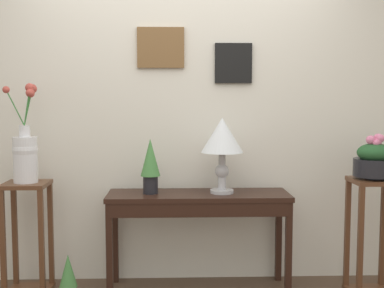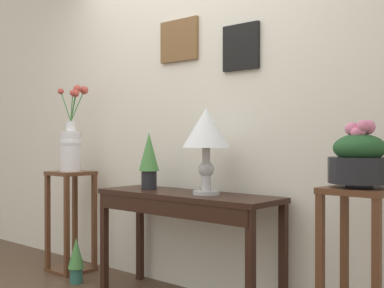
{
  "view_description": "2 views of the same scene",
  "coord_description": "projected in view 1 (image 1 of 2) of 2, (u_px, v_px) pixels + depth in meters",
  "views": [
    {
      "loc": [
        -0.04,
        -2.67,
        1.44
      ],
      "look_at": [
        0.09,
        1.09,
        1.1
      ],
      "focal_mm": 47.51,
      "sensor_mm": 36.0,
      "label": 1
    },
    {
      "loc": [
        2.36,
        -1.44,
        1.09
      ],
      "look_at": [
        0.1,
        1.14,
        1.06
      ],
      "focal_mm": 46.73,
      "sensor_mm": 36.0,
      "label": 2
    }
  ],
  "objects": [
    {
      "name": "pedestal_stand_right",
      "position": [
        372.0,
        238.0,
        3.68
      ],
      "size": [
        0.32,
        0.32,
        0.86
      ],
      "color": "#56331E",
      "rests_on": "ground"
    },
    {
      "name": "table_lamp",
      "position": [
        222.0,
        139.0,
        3.73
      ],
      "size": [
        0.31,
        0.31,
        0.56
      ],
      "color": "#B7B7BC",
      "rests_on": "console_table"
    },
    {
      "name": "back_wall_with_art",
      "position": [
        179.0,
        103.0,
        3.99
      ],
      "size": [
        9.0,
        0.13,
        2.8
      ],
      "color": "silver",
      "rests_on": "ground"
    },
    {
      "name": "potted_plant_floor",
      "position": [
        68.0,
        276.0,
        3.56
      ],
      "size": [
        0.13,
        0.13,
        0.35
      ],
      "color": "#2D665B",
      "rests_on": "ground"
    },
    {
      "name": "pedestal_stand_left",
      "position": [
        28.0,
        238.0,
        3.72
      ],
      "size": [
        0.32,
        0.32,
        0.83
      ],
      "color": "#56331E",
      "rests_on": "ground"
    },
    {
      "name": "flower_vase_tall_left",
      "position": [
        25.0,
        151.0,
        3.66
      ],
      "size": [
        0.23,
        0.24,
        0.72
      ],
      "color": "silver",
      "rests_on": "pedestal_stand_left"
    },
    {
      "name": "potted_plant_on_console",
      "position": [
        150.0,
        163.0,
        3.73
      ],
      "size": [
        0.14,
        0.14,
        0.41
      ],
      "color": "black",
      "rests_on": "console_table"
    },
    {
      "name": "planter_bowl_wide_right",
      "position": [
        375.0,
        160.0,
        3.63
      ],
      "size": [
        0.3,
        0.3,
        0.32
      ],
      "color": "black",
      "rests_on": "pedestal_stand_right"
    },
    {
      "name": "console_table",
      "position": [
        199.0,
        207.0,
        3.75
      ],
      "size": [
        1.35,
        0.42,
        0.74
      ],
      "color": "black",
      "rests_on": "ground"
    }
  ]
}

